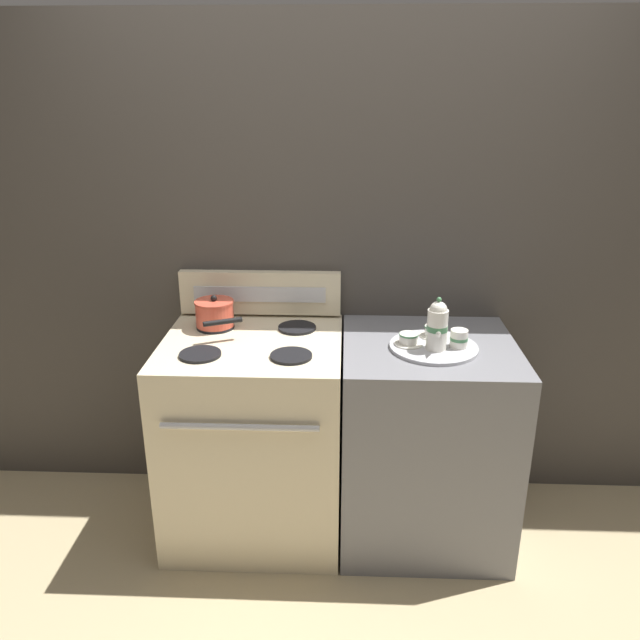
# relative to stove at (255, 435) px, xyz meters

# --- Properties ---
(ground_plane) EXTENTS (6.00, 6.00, 0.00)m
(ground_plane) POSITION_rel_stove_xyz_m (0.36, 0.00, -0.45)
(ground_plane) COLOR tan
(wall_back) EXTENTS (6.00, 0.05, 2.20)m
(wall_back) POSITION_rel_stove_xyz_m (0.36, 0.36, 0.65)
(wall_back) COLOR #423D38
(wall_back) RESTS_ON ground
(stove) EXTENTS (0.75, 0.71, 0.91)m
(stove) POSITION_rel_stove_xyz_m (0.00, 0.00, 0.00)
(stove) COLOR beige
(stove) RESTS_ON ground
(control_panel) EXTENTS (0.74, 0.05, 0.20)m
(control_panel) POSITION_rel_stove_xyz_m (0.00, 0.32, 0.56)
(control_panel) COLOR beige
(control_panel) RESTS_ON stove
(side_counter) EXTENTS (0.72, 0.68, 0.90)m
(side_counter) POSITION_rel_stove_xyz_m (0.74, 0.00, -0.00)
(side_counter) COLOR slate
(side_counter) RESTS_ON ground
(saucepan) EXTENTS (0.23, 0.28, 0.14)m
(saucepan) POSITION_rel_stove_xyz_m (-0.18, 0.15, 0.52)
(saucepan) COLOR #D14C38
(saucepan) RESTS_ON stove
(serving_tray) EXTENTS (0.36, 0.36, 0.01)m
(serving_tray) POSITION_rel_stove_xyz_m (0.75, -0.04, 0.46)
(serving_tray) COLOR #B2B2B7
(serving_tray) RESTS_ON side_counter
(teapot) EXTENTS (0.08, 0.13, 0.22)m
(teapot) POSITION_rel_stove_xyz_m (0.75, -0.08, 0.56)
(teapot) COLOR white
(teapot) RESTS_ON serving_tray
(teacup_left) EXTENTS (0.12, 0.12, 0.05)m
(teacup_left) POSITION_rel_stove_xyz_m (0.76, 0.06, 0.49)
(teacup_left) COLOR white
(teacup_left) RESTS_ON serving_tray
(teacup_right) EXTENTS (0.12, 0.12, 0.05)m
(teacup_right) POSITION_rel_stove_xyz_m (0.65, -0.03, 0.49)
(teacup_right) COLOR white
(teacup_right) RESTS_ON serving_tray
(creamer_jug) EXTENTS (0.07, 0.07, 0.07)m
(creamer_jug) POSITION_rel_stove_xyz_m (0.85, -0.05, 0.50)
(creamer_jug) COLOR white
(creamer_jug) RESTS_ON serving_tray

